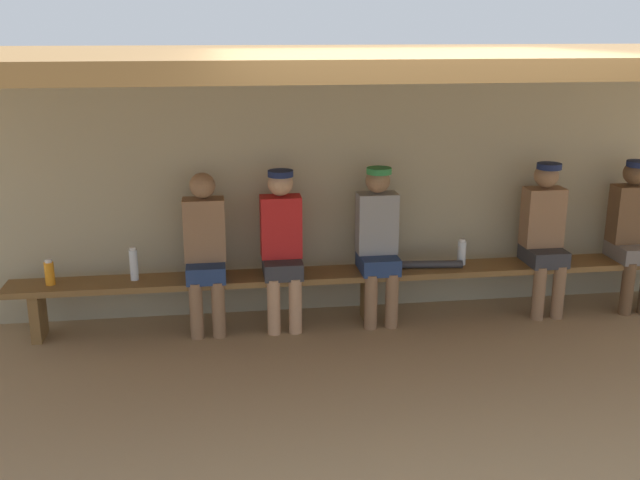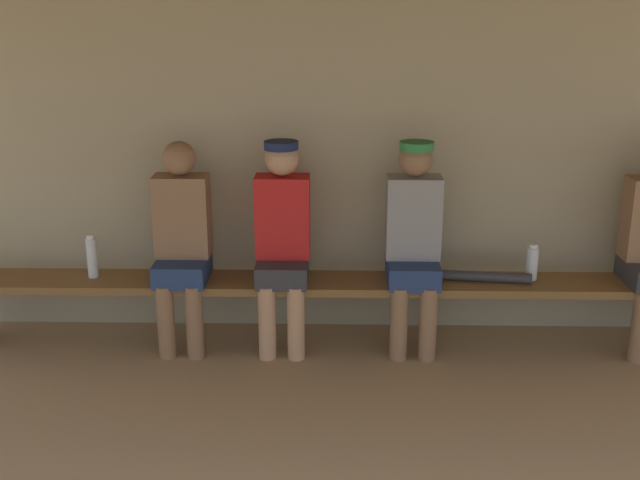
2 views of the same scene
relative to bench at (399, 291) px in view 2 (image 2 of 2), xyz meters
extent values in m
cube|color=tan|center=(0.00, 0.45, 0.71)|extent=(8.00, 0.20, 2.20)
cube|color=brown|center=(0.00, 0.00, 0.05)|extent=(6.00, 0.36, 0.05)
cube|color=brown|center=(0.00, 0.00, -0.18)|extent=(0.08, 0.29, 0.41)
cylinder|color=#8C6647|center=(1.48, -0.18, -0.15)|extent=(0.11, 0.11, 0.48)
cube|color=#333338|center=(-0.74, -0.02, 0.14)|extent=(0.32, 0.40, 0.14)
cylinder|color=tan|center=(-0.83, -0.18, -0.15)|extent=(0.11, 0.11, 0.48)
cylinder|color=tan|center=(-0.65, -0.18, -0.15)|extent=(0.11, 0.11, 0.48)
cube|color=red|center=(-0.74, 0.06, 0.47)|extent=(0.34, 0.20, 0.52)
sphere|color=tan|center=(-0.74, 0.06, 0.84)|extent=(0.21, 0.21, 0.21)
cylinder|color=#19234C|center=(-0.74, 0.02, 0.93)|extent=(0.21, 0.21, 0.05)
cube|color=navy|center=(0.08, -0.02, 0.14)|extent=(0.32, 0.40, 0.14)
cylinder|color=#8C6647|center=(-0.01, -0.18, -0.15)|extent=(0.11, 0.11, 0.48)
cylinder|color=#8C6647|center=(0.17, -0.18, -0.15)|extent=(0.11, 0.11, 0.48)
cube|color=gray|center=(0.08, 0.06, 0.47)|extent=(0.34, 0.20, 0.52)
sphere|color=#8C6647|center=(0.08, 0.06, 0.84)|extent=(0.21, 0.21, 0.21)
cylinder|color=#2D8442|center=(0.08, 0.02, 0.93)|extent=(0.21, 0.21, 0.05)
cube|color=navy|center=(-1.38, -0.02, 0.14)|extent=(0.32, 0.40, 0.14)
cylinder|color=#8C6647|center=(-1.47, -0.18, -0.15)|extent=(0.11, 0.11, 0.48)
cylinder|color=#8C6647|center=(-1.29, -0.18, -0.15)|extent=(0.11, 0.11, 0.48)
cube|color=#8C6647|center=(-1.38, 0.06, 0.47)|extent=(0.34, 0.20, 0.52)
sphere|color=#8C6647|center=(-1.38, 0.06, 0.84)|extent=(0.21, 0.21, 0.21)
cylinder|color=silver|center=(-1.96, 0.02, 0.20)|extent=(0.07, 0.07, 0.26)
cylinder|color=white|center=(-1.96, 0.02, 0.34)|extent=(0.05, 0.05, 0.02)
cylinder|color=silver|center=(0.84, 0.04, 0.18)|extent=(0.07, 0.07, 0.21)
cylinder|color=white|center=(0.84, 0.04, 0.29)|extent=(0.05, 0.05, 0.02)
cylinder|color=#333338|center=(0.42, 0.00, 0.11)|extent=(0.81, 0.16, 0.07)
camera|label=1|loc=(-1.25, -5.90, 2.10)|focal=41.57mm
camera|label=2|loc=(-0.41, -4.65, 1.80)|focal=43.75mm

